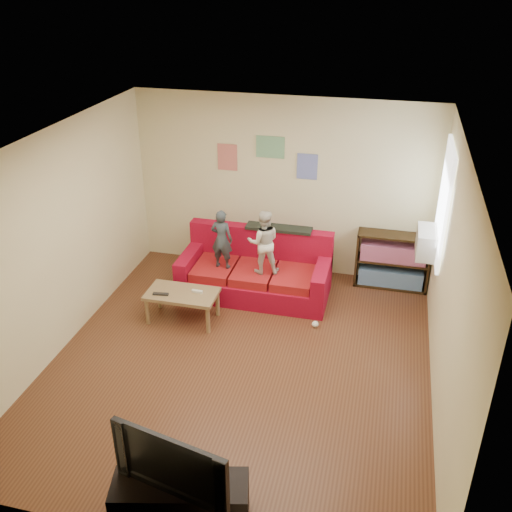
% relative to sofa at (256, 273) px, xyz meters
% --- Properties ---
extents(room_shell, '(4.52, 5.02, 2.72)m').
position_rel_sofa_xyz_m(room_shell, '(0.21, -1.66, 1.04)').
color(room_shell, brown).
rests_on(room_shell, ground).
extents(sofa, '(2.13, 0.98, 0.94)m').
position_rel_sofa_xyz_m(sofa, '(0.00, 0.00, 0.00)').
color(sofa, maroon).
rests_on(sofa, ground).
extents(child_a, '(0.34, 0.24, 0.87)m').
position_rel_sofa_xyz_m(child_a, '(-0.45, -0.17, 0.57)').
color(child_a, '#30393F').
rests_on(child_a, sofa).
extents(child_b, '(0.53, 0.46, 0.92)m').
position_rel_sofa_xyz_m(child_b, '(0.15, -0.17, 0.59)').
color(child_b, beige).
rests_on(child_b, sofa).
extents(coffee_table, '(0.94, 0.52, 0.42)m').
position_rel_sofa_xyz_m(coffee_table, '(-0.78, -0.95, 0.05)').
color(coffee_table, olive).
rests_on(coffee_table, ground).
extents(remote, '(0.21, 0.08, 0.02)m').
position_rel_sofa_xyz_m(remote, '(-1.03, -1.07, 0.12)').
color(remote, black).
rests_on(remote, coffee_table).
extents(game_controller, '(0.15, 0.05, 0.03)m').
position_rel_sofa_xyz_m(game_controller, '(-0.58, -0.90, 0.13)').
color(game_controller, beige).
rests_on(game_controller, coffee_table).
extents(bookshelf, '(1.06, 0.32, 0.85)m').
position_rel_sofa_xyz_m(bookshelf, '(1.91, 0.64, 0.06)').
color(bookshelf, black).
rests_on(bookshelf, ground).
extents(window, '(0.04, 1.08, 1.48)m').
position_rel_sofa_xyz_m(window, '(2.43, -0.01, 1.33)').
color(window, white).
rests_on(window, room_shell).
extents(ac_unit, '(0.28, 0.55, 0.35)m').
position_rel_sofa_xyz_m(ac_unit, '(2.31, -0.01, 0.77)').
color(ac_unit, '#B7B2A3').
rests_on(ac_unit, window).
extents(artwork_left, '(0.30, 0.01, 0.40)m').
position_rel_sofa_xyz_m(artwork_left, '(-0.64, 0.82, 1.44)').
color(artwork_left, '#D87266').
rests_on(artwork_left, room_shell).
extents(artwork_center, '(0.42, 0.01, 0.32)m').
position_rel_sofa_xyz_m(artwork_center, '(0.01, 0.82, 1.64)').
color(artwork_center, '#72B27F').
rests_on(artwork_center, room_shell).
extents(artwork_right, '(0.30, 0.01, 0.38)m').
position_rel_sofa_xyz_m(artwork_right, '(0.56, 0.82, 1.39)').
color(artwork_right, '#727FCC').
rests_on(artwork_right, room_shell).
extents(file_box, '(0.41, 0.31, 0.28)m').
position_rel_sofa_xyz_m(file_box, '(0.73, -0.33, -0.17)').
color(file_box, white).
rests_on(file_box, ground).
extents(tv_stand, '(1.22, 0.64, 0.44)m').
position_rel_sofa_xyz_m(tv_stand, '(0.29, -3.91, -0.10)').
color(tv_stand, black).
rests_on(tv_stand, ground).
extents(television, '(1.07, 0.37, 0.62)m').
position_rel_sofa_xyz_m(television, '(0.29, -3.91, 0.43)').
color(television, black).
rests_on(television, tv_stand).
extents(tissue, '(0.10, 0.10, 0.09)m').
position_rel_sofa_xyz_m(tissue, '(0.99, -0.71, -0.27)').
color(tissue, white).
rests_on(tissue, ground).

